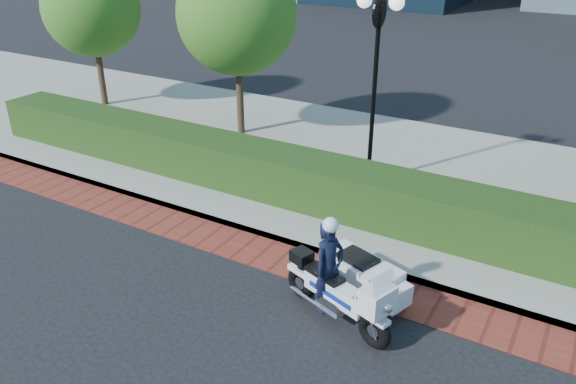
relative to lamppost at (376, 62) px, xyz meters
The scene contains 8 objects.
ground 6.07m from the lamppost, 100.89° to the right, with size 120.00×120.00×0.00m, color black.
brick_strip 4.84m from the lamppost, 105.12° to the right, with size 60.00×1.00×0.01m, color maroon.
sidewalk 3.16m from the lamppost, 141.34° to the left, with size 60.00×8.00×0.15m, color gray.
hedge_main 2.98m from the lamppost, 122.01° to the right, with size 18.00×1.20×1.00m, color black.
lamppost is the anchor object (origin of this frame).
tree_a 10.09m from the lamppost, behind, with size 3.00×3.00×4.58m.
tree_b 4.71m from the lamppost, 163.89° to the left, with size 3.20×3.20×4.89m.
police_motorcycle 5.26m from the lamppost, 71.56° to the right, with size 2.12×1.89×1.77m.
Camera 1 is at (5.39, -6.08, 5.72)m, focal length 35.00 mm.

